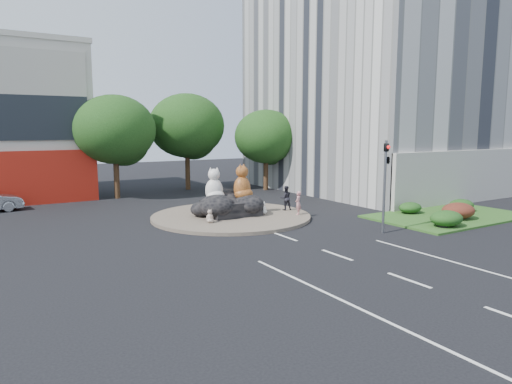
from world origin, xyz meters
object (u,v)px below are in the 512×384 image
(cat_white, at_px, (214,184))
(pedestrian_dark, at_px, (286,198))
(kitten_calico, at_px, (210,216))
(pedestrian_pink, at_px, (298,203))
(cat_tabby, at_px, (242,182))
(kitten_white, at_px, (263,208))
(litter_bin, at_px, (443,221))

(cat_white, distance_m, pedestrian_dark, 5.12)
(cat_white, height_order, kitten_calico, cat_white)
(pedestrian_dark, bearing_deg, pedestrian_pink, 97.52)
(kitten_calico, relative_size, pedestrian_pink, 0.54)
(pedestrian_dark, bearing_deg, cat_tabby, 9.80)
(cat_white, bearing_deg, kitten_calico, -115.93)
(cat_tabby, bearing_deg, pedestrian_pink, -66.33)
(cat_tabby, bearing_deg, kitten_calico, 174.10)
(cat_tabby, xyz_separation_m, pedestrian_pink, (2.92, -2.03, -1.31))
(cat_tabby, distance_m, kitten_calico, 3.67)
(kitten_white, height_order, pedestrian_dark, pedestrian_dark)
(pedestrian_dark, distance_m, litter_bin, 9.87)
(kitten_white, bearing_deg, cat_tabby, 142.18)
(cat_white, relative_size, kitten_calico, 2.67)
(cat_tabby, xyz_separation_m, kitten_white, (1.15, -0.70, -1.65))
(cat_tabby, xyz_separation_m, kitten_calico, (-2.96, -1.41, -1.66))
(kitten_calico, bearing_deg, cat_tabby, 51.94)
(pedestrian_dark, bearing_deg, kitten_calico, 25.72)
(litter_bin, bearing_deg, pedestrian_pink, 125.45)
(kitten_white, distance_m, litter_bin, 10.66)
(cat_white, bearing_deg, litter_bin, -37.10)
(kitten_calico, bearing_deg, cat_white, 83.34)
(cat_tabby, xyz_separation_m, pedestrian_dark, (3.16, -0.32, -1.24))
(pedestrian_pink, bearing_deg, cat_tabby, -79.78)
(kitten_white, xyz_separation_m, litter_bin, (6.71, -8.28, -0.12))
(cat_white, xyz_separation_m, litter_bin, (9.63, -9.38, -1.69))
(cat_tabby, relative_size, kitten_white, 2.86)
(cat_tabby, height_order, kitten_white, cat_tabby)
(kitten_white, relative_size, litter_bin, 1.11)
(cat_white, relative_size, pedestrian_pink, 1.44)
(pedestrian_dark, bearing_deg, litter_bin, 134.12)
(pedestrian_pink, distance_m, pedestrian_dark, 1.73)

